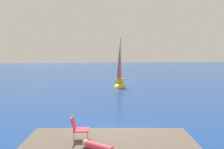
{
  "coord_description": "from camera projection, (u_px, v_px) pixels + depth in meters",
  "views": [
    {
      "loc": [
        -1.45,
        -10.77,
        3.82
      ],
      "look_at": [
        1.35,
        12.52,
        1.69
      ],
      "focal_mm": 39.24,
      "sensor_mm": 36.0,
      "label": 1
    }
  ],
  "objects": [
    {
      "name": "beach_chair",
      "position": [
        78.0,
        127.0,
        8.28
      ],
      "size": [
        0.63,
        0.53,
        0.8
      ],
      "rotation": [
        0.0,
        0.0,
        6.2
      ],
      "color": "#E03342",
      "rests_on": "shore_ledge"
    },
    {
      "name": "ground_plane",
      "position": [
        115.0,
        136.0,
        11.17
      ],
      "size": [
        160.0,
        160.0,
        0.0
      ],
      "primitive_type": "plane",
      "color": "navy"
    },
    {
      "name": "person_sunbather",
      "position": [
        103.0,
        149.0,
        7.27
      ],
      "size": [
        1.4,
        1.27,
        0.25
      ],
      "rotation": [
        0.0,
        0.0,
        5.56
      ],
      "color": "#DB384C",
      "rests_on": "shore_ledge"
    },
    {
      "name": "boulder_seaward",
      "position": [
        133.0,
        145.0,
        10.07
      ],
      "size": [
        0.91,
        0.94,
        0.46
      ],
      "primitive_type": "cube",
      "rotation": [
        0.01,
        0.1,
        0.9
      ],
      "color": "brown",
      "rests_on": "ground"
    },
    {
      "name": "boulder_inland",
      "position": [
        162.0,
        142.0,
        10.47
      ],
      "size": [
        1.81,
        1.62,
        1.09
      ],
      "primitive_type": "cube",
      "rotation": [
        -0.13,
        0.19,
        2.54
      ],
      "color": "#4F5439",
      "rests_on": "ground"
    },
    {
      "name": "sailboat_near",
      "position": [
        120.0,
        84.0,
        27.27
      ],
      "size": [
        2.21,
        3.31,
        5.98
      ],
      "rotation": [
        0.0,
        0.0,
        1.17
      ],
      "color": "yellow",
      "rests_on": "ground"
    }
  ]
}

